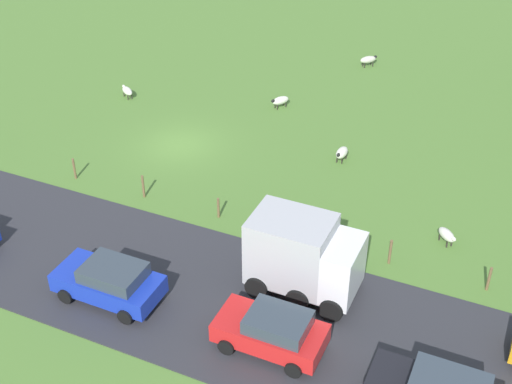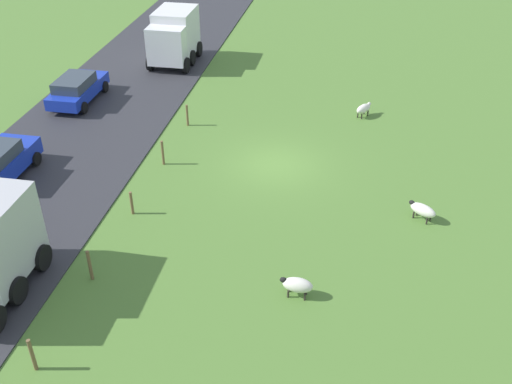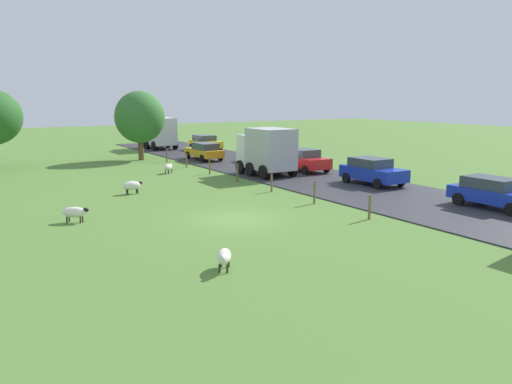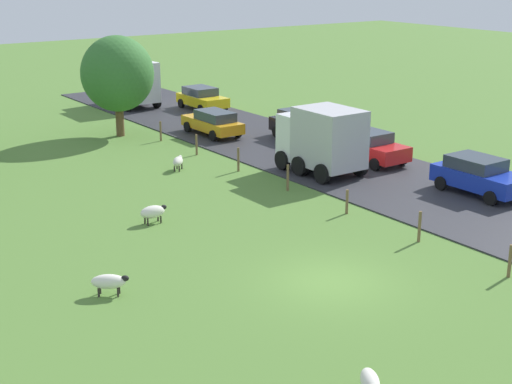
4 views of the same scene
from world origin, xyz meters
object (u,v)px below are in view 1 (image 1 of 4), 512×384
Objects in this scene: sheep_0 at (447,235)px; car_2 at (110,281)px; sheep_4 at (342,153)px; car_4 at (272,330)px; sheep_1 at (368,60)px; sheep_3 at (280,101)px; truck_0 at (303,255)px; sheep_2 at (127,91)px.

car_2 reaches higher than sheep_0.
sheep_4 is 0.29× the size of car_4.
sheep_1 is 8.79m from sheep_3.
car_2 is at bearing -61.80° from truck_0.
car_4 is at bearing 91.49° from car_2.
truck_0 is 3.58m from car_4.
sheep_1 reaches higher than sheep_2.
sheep_4 is (-4.89, -6.53, 0.02)m from sheep_0.
sheep_2 is at bearing -48.57° from sheep_1.
sheep_0 is at bearing 53.16° from sheep_4.
sheep_3 is 0.30× the size of car_4.
car_2 is (26.72, -2.74, 0.42)m from sheep_1.
sheep_2 is at bearing -148.76° from car_2.
sheep_2 is (-6.66, -21.17, -0.01)m from sheep_0.
truck_0 is (10.42, 1.75, 1.34)m from sheep_4.
car_4 is (3.46, 0.16, -0.92)m from truck_0.
truck_0 reaches higher than sheep_0.
sheep_3 is (8.23, -3.09, -0.03)m from sheep_1.
sheep_3 is (-9.32, -11.92, 0.00)m from sheep_0.
sheep_4 is at bearing 50.60° from sheep_3.
sheep_0 is 0.90× the size of sheep_4.
car_4 is (26.54, 4.22, 0.41)m from sheep_1.
truck_0 is 1.01× the size of car_2.
car_4 is at bearing 7.85° from sheep_4.
car_4 is at bearing -27.17° from sheep_0.
sheep_3 is 6.98m from sheep_4.
sheep_4 is at bearing -172.15° from car_4.
truck_0 is 7.76m from car_2.
truck_0 is 1.08× the size of car_4.
sheep_3 is 0.27× the size of truck_0.
sheep_3 is at bearing -154.31° from truck_0.
sheep_4 reaches higher than sheep_3.
car_4 reaches higher than sheep_1.
car_4 is (8.99, -4.61, 0.44)m from sheep_0.
sheep_3 is at bearing -20.56° from sheep_1.
sheep_3 is at bearing 106.03° from sheep_2.
sheep_0 is 22.19m from sheep_2.
truck_0 is at bearing -40.82° from sheep_0.
sheep_0 is at bearing 26.71° from sheep_1.
sheep_2 is 0.27× the size of car_2.
sheep_3 reaches higher than sheep_2.
sheep_1 is 26.87m from car_2.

